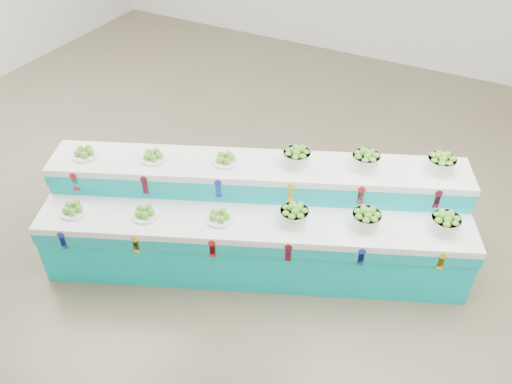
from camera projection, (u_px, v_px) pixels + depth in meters
ground at (211, 213)px, 6.18m from camera, size 10.00×10.00×0.00m
display_stand at (256, 220)px, 5.32m from camera, size 4.30×2.64×1.02m
plate_lower_left at (73, 208)px, 5.06m from camera, size 0.35×0.35×0.10m
plate_lower_mid at (145, 212)px, 5.02m from camera, size 0.35×0.35×0.10m
plate_lower_right at (220, 216)px, 4.97m from camera, size 0.35×0.35×0.10m
basket_lower_left at (294, 215)px, 4.90m from camera, size 0.36×0.36×0.21m
basket_lower_mid at (366, 219)px, 4.86m from camera, size 0.36×0.36×0.21m
basket_lower_right at (445, 223)px, 4.82m from camera, size 0.36×0.36×0.21m
plate_upper_left at (84, 152)px, 5.28m from camera, size 0.35×0.35×0.10m
plate_upper_mid at (153, 155)px, 5.23m from camera, size 0.35×0.35×0.10m
plate_upper_right at (225, 158)px, 5.19m from camera, size 0.35×0.35×0.10m
basket_upper_left at (297, 157)px, 5.12m from camera, size 0.36×0.36×0.21m
basket_upper_mid at (366, 160)px, 5.08m from camera, size 0.36×0.36×0.21m
basket_upper_right at (441, 163)px, 5.03m from camera, size 0.36×0.36×0.21m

